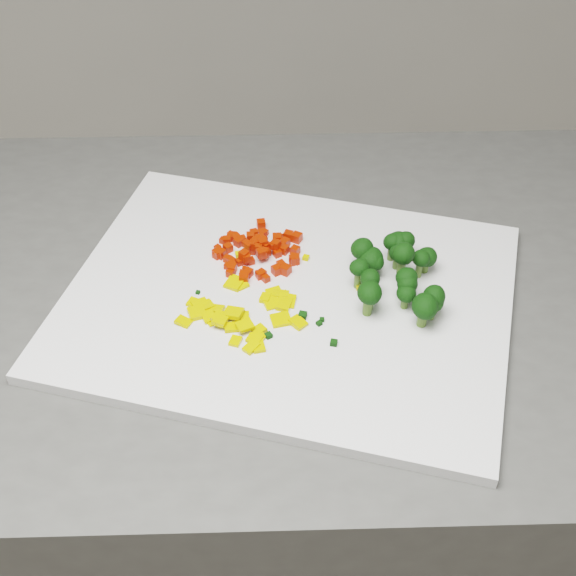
{
  "coord_description": "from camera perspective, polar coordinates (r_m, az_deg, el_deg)",
  "views": [
    {
      "loc": [
        -0.53,
        -0.11,
        1.54
      ],
      "look_at": [
        -0.43,
        0.57,
        0.92
      ],
      "focal_mm": 50.0,
      "sensor_mm": 36.0,
      "label": 1
    }
  ],
  "objects": [
    {
      "name": "carrot_cube_71",
      "position": [
        1.0,
        -4.1,
        3.83
      ],
      "size": [
        0.01,
        0.01,
        0.01
      ],
      "primitive_type": "cube",
      "rotation": [
        0.0,
        0.0,
        2.41
      ],
      "color": "#C01502",
      "rests_on": "carrot_pile"
    },
    {
      "name": "stray_bit_14",
      "position": [
        0.93,
        -6.43,
        -0.31
      ],
      "size": [
        0.01,
        0.01,
        0.0
      ],
      "primitive_type": "cube",
      "rotation": [
        0.0,
        0.0,
        2.73
      ],
      "color": "black",
      "rests_on": "cutting_board"
    },
    {
      "name": "pepper_chunk_2",
      "position": [
        0.87,
        -2.39,
        -3.66
      ],
      "size": [
        0.02,
        0.02,
        0.01
      ],
      "primitive_type": "cube",
      "rotation": [
        -0.07,
        0.06,
        2.54
      ],
      "color": "#DAB50B",
      "rests_on": "pepper_pile"
    },
    {
      "name": "carrot_cube_31",
      "position": [
        0.99,
        -3.53,
        3.27
      ],
      "size": [
        0.01,
        0.01,
        0.01
      ],
      "primitive_type": "cube",
      "rotation": [
        0.0,
        0.0,
        0.7
      ],
      "color": "#C01502",
      "rests_on": "carrot_pile"
    },
    {
      "name": "carrot_cube_48",
      "position": [
        0.96,
        -3.09,
        2.23
      ],
      "size": [
        0.01,
        0.01,
        0.01
      ],
      "primitive_type": "cube",
      "rotation": [
        0.0,
        0.0,
        2.45
      ],
      "color": "#C01502",
      "rests_on": "carrot_pile"
    },
    {
      "name": "carrot_cube_8",
      "position": [
        1.0,
        -4.12,
        3.62
      ],
      "size": [
        0.01,
        0.01,
        0.01
      ],
      "primitive_type": "cube",
      "rotation": [
        0.0,
        0.0,
        2.95
      ],
      "color": "#C01502",
      "rests_on": "carrot_pile"
    },
    {
      "name": "carrot_cube_75",
      "position": [
        0.98,
        -0.48,
        3.0
      ],
      "size": [
        0.01,
        0.01,
        0.01
      ],
      "primitive_type": "cube",
      "rotation": [
        0.0,
        0.0,
        2.19
      ],
      "color": "#C01502",
      "rests_on": "carrot_pile"
    },
    {
      "name": "carrot_cube_3",
      "position": [
        0.94,
        -3.14,
        0.69
      ],
      "size": [
        0.01,
        0.01,
        0.01
      ],
      "primitive_type": "cube",
      "rotation": [
        0.0,
        0.0,
        1.36
      ],
      "color": "#C01502",
      "rests_on": "carrot_pile"
    },
    {
      "name": "carrot_cube_66",
      "position": [
        1.0,
        -3.87,
        3.78
      ],
      "size": [
        0.01,
        0.01,
        0.01
      ],
      "primitive_type": "cube",
      "rotation": [
        0.0,
        0.0,
        2.89
      ],
      "color": "#C01502",
      "rests_on": "carrot_pile"
    },
    {
      "name": "stray_bit_7",
      "position": [
        0.87,
        -1.39,
        -3.39
      ],
      "size": [
        0.01,
        0.01,
        0.0
      ],
      "primitive_type": "cube",
      "rotation": [
        0.0,
        0.0,
        0.44
      ],
      "color": "black",
      "rests_on": "cutting_board"
    },
    {
      "name": "broccoli_floret_15",
      "position": [
        0.92,
        5.02,
        0.99
      ],
      "size": [
        0.03,
        0.03,
        0.04
      ],
      "primitive_type": null,
      "color": "black",
      "rests_on": "broccoli_pile"
    },
    {
      "name": "pepper_chunk_15",
      "position": [
        0.88,
        0.72,
        -2.48
      ],
      "size": [
        0.02,
        0.02,
        0.01
      ],
      "primitive_type": "cube",
      "rotation": [
        0.07,
        -0.12,
        2.21
      ],
      "color": "#DAB50B",
      "rests_on": "pepper_pile"
    },
    {
      "name": "carrot_cube_45",
      "position": [
        0.97,
        -2.82,
        3.01
      ],
      "size": [
        0.01,
        0.01,
        0.01
      ],
      "primitive_type": "cube",
      "rotation": [
        0.0,
        0.0,
        2.39
      ],
      "color": "#C01502",
      "rests_on": "carrot_pile"
    },
    {
      "name": "carrot_cube_17",
      "position": [
        0.98,
        -1.45,
        2.63
      ],
      "size": [
        0.01,
        0.01,
        0.01
      ],
      "primitive_type": "cube",
      "rotation": [
        0.0,
        0.0,
        2.97
      ],
      "color": "#C01502",
      "rests_on": "carrot_pile"
    },
    {
      "name": "carrot_cube_61",
      "position": [
        0.96,
        -3.08,
        2.02
      ],
      "size": [
        0.01,
        0.01,
        0.01
      ],
      "primitive_type": "cube",
      "rotation": [
        0.0,
        0.0,
        0.06
      ],
      "color": "#C01502",
      "rests_on": "carrot_pile"
    },
    {
      "name": "pepper_chunk_17",
      "position": [
        0.89,
        -7.43,
        -2.39
      ],
      "size": [
        0.02,
        0.02,
        0.01
      ],
      "primitive_type": "cube",
      "rotation": [
        0.09,
        -0.14,
        2.53
      ],
      "color": "#DAB50B",
      "rests_on": "pepper_pile"
    },
    {
      "name": "broccoli_floret_5",
      "position": [
        0.96,
        7.72,
        2.14
      ],
      "size": [
        0.03,
        0.03,
        0.03
      ],
      "primitive_type": null,
      "color": "black",
      "rests_on": "broccoli_pile"
    },
    {
      "name": "broccoli_floret_3",
      "position": [
        0.92,
        8.11,
        2.0
      ],
      "size": [
        0.04,
        0.04,
        0.04
      ],
      "primitive_type": null,
      "color": "black",
      "rests_on": "broccoli_pile"
    },
    {
      "name": "carrot_cube_64",
      "position": [
        0.97,
        -0.9,
        3.11
      ],
      "size": [
        0.01,
        0.01,
        0.01
      ],
      "primitive_type": "cube",
      "rotation": [
        0.0,
        0.0,
        2.5
      ],
      "color": "#C01502",
      "rests_on": "carrot_pile"
    },
    {
      "name": "pepper_chunk_22",
      "position": [
        0.92,
        -0.54,
        -0.47
      ],
      "size": [
        0.02,
        0.02,
        0.01
      ],
      "primitive_type": "cube",
      "rotation": [
        0.14,
        -0.02,
        2.83
      ],
      "color": "#DAB50B",
      "rests_on": "pepper_pile"
    },
    {
      "name": "pepper_chunk_28",
      "position": [
        0.89,
        -5.52,
        -2.26
      ],
      "size": [
        0.02,
        0.02,
        0.01
      ],
      "primitive_type": "cube",
      "rotation": [
        -0.08,
        -0.13,
        1.96
      ],
      "color": "#DAB50B",
      "rests_on": "pepper_pile"
    },
    {
      "name": "carrot_pile",
      "position": [
        0.97,
        -2.27,
        3.16
      ],
      "size": [
        0.11,
        0.11,
        0.03
      ],
      "primitive_type": null,
      "color": "#C01502",
      "rests_on": "cutting_board"
    },
    {
      "name": "pepper_chunk_3",
      "position": [
        0.92,
        -1.03,
        -0.26
      ],
      "size": [
        0.02,
        0.02,
        0.01
      ],
      "primitive_type": "cube",
      "rotation": [
        0.1,
        -0.05,
        0.22
      ],
      "color": "#DAB50B",
      "rests_on": "pepper_pile"
    },
    {
      "name": "carrot_cube_69",
      "position": [
        0.97,
        -5.1,
        2.35
      ],
      "size": [
        0.01,
        0.01,
        0.01
      ],
      "primitive_type": "cube",
      "rotation": [
        0.0,
        0.0,
        2.3
      ],
      "color": "#C01502",
      "rests_on": "carrot_pile"
    },
    {
      "name": "broccoli_floret_16",
      "position": [
        0.94,
        6.16,
        1.51
      ],
      "size": [
        0.03,
        0.03,
        0.03
      ],
      "primitive_type": null,
      "color": "black",
      "rests_on": "broccoli_pile"
    },
    {
      "name": "stray_bit_2",
      "position": [
        0.89,
        1.05,
        -1.95
      ],
      "size": [
        0.01,
        0.01,
        0.01
      ],
      "primitive_type": "cube",
      "rotation": [
        0.0,
        0.0,
        2.74
      ],
      "color": "black",
      "rests_on": "cutting_board"
    },
    {
      "name": "pepper_chunk_25",
      "position": [
        0.89,
        -4.78,
        -2.21
      ],
      "size": [
        0.02,
        0.03,
        0.01
      ],
      "primitive_type": "cube",
      "rotation": [
        0.07,
        0.11,
        1.13
      ],
      "color": "#DAB50B",
      "rests_on": "pepper_pile"
    },
    {
      "name": "pepper_chunk_26",
      "position": [
        0.91,
        -6.58,
        -1.1
      ],
      "size": [
        0.02,
        0.02,
        0.0
      ],
      "primitive_type": "cube",
      "rotation": [
        -0.04,
        -0.04,
        2.59
      ],
      "color": "#DAB50B",
      "rests_on": "pepper_pile"
    },
    {
      "name": "carrot_cube_59",
      "position": [
        0.96,
        -4.03,
        1.94
      ],
      "size": [
        0.01,
        0.01,
        0.01
      ],
      "primitive_type": "cube",
      "rotation": [
        0.0,
        0.0,
        2.21
      ],
      "color": "#C01502",
      "rests_on": "carrot_pile"
    },
    {
      "name": "pepper_chunk_16",
      "position": [
        0.89,
        -5.63,
        -2.1
      ],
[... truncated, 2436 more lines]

